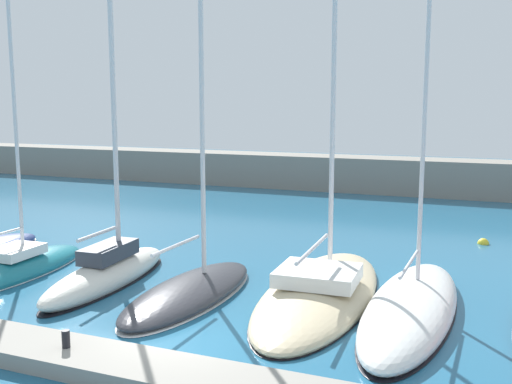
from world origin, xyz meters
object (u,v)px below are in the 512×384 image
at_px(sailboat_sand_fifth, 320,288).
at_px(dock_bollard, 66,339).
at_px(sailboat_teal_second, 14,267).
at_px(mooring_buoy_yellow, 483,244).
at_px(sailboat_charcoal_fourth, 190,289).
at_px(sailboat_ivory_third, 108,270).
at_px(sailboat_white_sixth, 412,305).

relative_size(sailboat_sand_fifth, dock_bollard, 51.18).
height_order(sailboat_teal_second, mooring_buoy_yellow, sailboat_teal_second).
distance_m(sailboat_charcoal_fourth, mooring_buoy_yellow, 14.63).
bearing_deg(sailboat_charcoal_fourth, mooring_buoy_yellow, -35.78).
xyz_separation_m(sailboat_ivory_third, dock_bollard, (2.99, -5.79, 0.13)).
bearing_deg(sailboat_sand_fifth, sailboat_charcoal_fourth, 110.46).
distance_m(sailboat_teal_second, sailboat_sand_fifth, 11.52).
bearing_deg(sailboat_teal_second, sailboat_ivory_third, -86.20).
height_order(sailboat_charcoal_fourth, dock_bollard, sailboat_charcoal_fourth).
height_order(sailboat_sand_fifth, sailboat_white_sixth, sailboat_sand_fifth).
xyz_separation_m(sailboat_charcoal_fourth, mooring_buoy_yellow, (8.87, 11.63, -0.30)).
bearing_deg(sailboat_white_sixth, sailboat_sand_fifth, 80.70).
bearing_deg(dock_bollard, mooring_buoy_yellow, 61.47).
xyz_separation_m(sailboat_teal_second, sailboat_ivory_third, (3.95, 0.39, 0.23)).
xyz_separation_m(sailboat_white_sixth, dock_bollard, (-7.46, -6.64, 0.34)).
bearing_deg(sailboat_charcoal_fourth, sailboat_white_sixth, -79.55).
bearing_deg(sailboat_sand_fifth, dock_bollard, 145.95).
distance_m(sailboat_teal_second, dock_bollard, 8.80).
bearing_deg(mooring_buoy_yellow, sailboat_teal_second, -144.13).
bearing_deg(sailboat_ivory_third, dock_bollard, -155.85).
relative_size(sailboat_white_sixth, mooring_buoy_yellow, 36.17).
xyz_separation_m(sailboat_teal_second, dock_bollard, (6.94, -5.40, 0.37)).
bearing_deg(sailboat_sand_fifth, mooring_buoy_yellow, -28.73).
distance_m(sailboat_ivory_third, sailboat_white_sixth, 10.49).
distance_m(sailboat_charcoal_fourth, sailboat_sand_fifth, 4.31).
distance_m(sailboat_ivory_third, sailboat_sand_fifth, 7.56).
height_order(sailboat_ivory_third, sailboat_charcoal_fourth, sailboat_ivory_third).
relative_size(sailboat_charcoal_fourth, dock_bollard, 31.49).
height_order(sailboat_ivory_third, dock_bollard, sailboat_ivory_third).
height_order(sailboat_teal_second, dock_bollard, sailboat_teal_second).
distance_m(sailboat_ivory_third, sailboat_charcoal_fourth, 3.47).
xyz_separation_m(sailboat_white_sixth, mooring_buoy_yellow, (1.87, 10.54, -0.30)).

